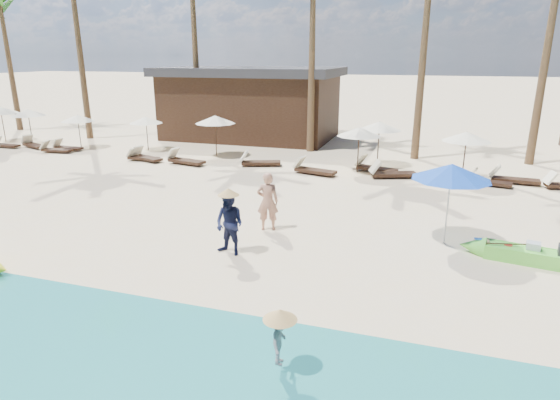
% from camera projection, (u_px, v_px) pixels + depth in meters
% --- Properties ---
extents(ground, '(240.00, 240.00, 0.00)m').
position_uv_depth(ground, '(300.00, 267.00, 11.55)').
color(ground, beige).
rests_on(ground, ground).
extents(green_canoe, '(4.68, 1.09, 0.60)m').
position_uv_depth(green_canoe, '(549.00, 258.00, 11.55)').
color(green_canoe, '#64DD43').
rests_on(green_canoe, ground).
extents(tourist, '(0.73, 0.58, 1.76)m').
position_uv_depth(tourist, '(268.00, 201.00, 13.76)').
color(tourist, tan).
rests_on(tourist, ground).
extents(vendor_green, '(0.95, 0.82, 1.67)m').
position_uv_depth(vendor_green, '(229.00, 224.00, 12.06)').
color(vendor_green, '#141938').
rests_on(vendor_green, ground).
extents(vendor_yellow, '(0.38, 0.59, 0.87)m').
position_uv_depth(vendor_yellow, '(280.00, 340.00, 7.52)').
color(vendor_yellow, gray).
rests_on(vendor_yellow, ground).
extents(blue_umbrella, '(2.09, 2.09, 2.25)m').
position_uv_depth(blue_umbrella, '(452.00, 172.00, 12.42)').
color(blue_umbrella, '#99999E').
rests_on(blue_umbrella, ground).
extents(resort_parasol_0, '(2.01, 2.01, 2.07)m').
position_uv_depth(resort_parasol_0, '(1.00, 110.00, 27.90)').
color(resort_parasol_0, '#321F14').
rests_on(resort_parasol_0, ground).
extents(lounger_0_right, '(1.63, 0.53, 0.55)m').
position_uv_depth(lounger_0_right, '(5.00, 144.00, 26.39)').
color(lounger_0_right, '#321F14').
rests_on(lounger_0_right, ground).
extents(resort_parasol_1, '(1.96, 1.96, 2.02)m').
position_uv_depth(resort_parasol_1, '(28.00, 113.00, 27.10)').
color(resort_parasol_1, '#321F14').
rests_on(resort_parasol_1, ground).
extents(lounger_1_left, '(1.89, 1.13, 0.61)m').
position_uv_depth(lounger_1_left, '(33.00, 144.00, 26.35)').
color(lounger_1_left, '#321F14').
rests_on(lounger_1_left, ground).
extents(lounger_1_right, '(1.70, 0.55, 0.57)m').
position_uv_depth(lounger_1_right, '(67.00, 147.00, 25.63)').
color(lounger_1_right, '#321F14').
rests_on(lounger_1_right, ground).
extents(resort_parasol_2, '(1.80, 1.80, 1.85)m').
position_uv_depth(resort_parasol_2, '(78.00, 118.00, 25.85)').
color(resort_parasol_2, '#321F14').
rests_on(resort_parasol_2, ground).
extents(lounger_2_left, '(1.74, 0.71, 0.57)m').
position_uv_depth(lounger_2_left, '(55.00, 149.00, 25.02)').
color(lounger_2_left, '#321F14').
rests_on(lounger_2_left, ground).
extents(resort_parasol_3, '(1.78, 1.78, 1.83)m').
position_uv_depth(resort_parasol_3, '(146.00, 120.00, 25.24)').
color(resort_parasol_3, '#321F14').
rests_on(resort_parasol_3, ground).
extents(lounger_3_left, '(1.88, 1.12, 0.61)m').
position_uv_depth(lounger_3_left, '(146.00, 157.00, 23.10)').
color(lounger_3_left, '#321F14').
rests_on(lounger_3_left, ground).
extents(lounger_3_right, '(1.66, 0.58, 0.56)m').
position_uv_depth(lounger_3_right, '(142.00, 157.00, 23.10)').
color(lounger_3_right, '#321F14').
rests_on(lounger_3_right, ground).
extents(resort_parasol_4, '(2.04, 2.04, 2.10)m').
position_uv_depth(resort_parasol_4, '(215.00, 120.00, 23.62)').
color(resort_parasol_4, '#321F14').
rests_on(resort_parasol_4, ground).
extents(lounger_4_left, '(2.03, 0.96, 0.66)m').
position_uv_depth(lounger_4_left, '(184.00, 160.00, 22.36)').
color(lounger_4_left, '#321F14').
rests_on(lounger_4_left, ground).
extents(lounger_4_right, '(2.01, 1.18, 0.65)m').
position_uv_depth(lounger_4_right, '(258.00, 161.00, 21.99)').
color(lounger_4_right, '#321F14').
rests_on(lounger_4_right, ground).
extents(resort_parasol_5, '(1.95, 1.95, 2.01)m').
position_uv_depth(resort_parasol_5, '(359.00, 132.00, 20.38)').
color(resort_parasol_5, '#321F14').
rests_on(resort_parasol_5, ground).
extents(lounger_5_left, '(2.00, 1.03, 0.65)m').
position_uv_depth(lounger_5_left, '(313.00, 169.00, 20.49)').
color(lounger_5_left, '#321F14').
rests_on(lounger_5_left, ground).
extents(resort_parasol_6, '(2.03, 2.03, 2.09)m').
position_uv_depth(resort_parasol_6, '(379.00, 126.00, 21.55)').
color(resort_parasol_6, '#321F14').
rests_on(resort_parasol_6, ground).
extents(lounger_6_left, '(1.96, 1.12, 0.64)m').
position_uv_depth(lounger_6_left, '(374.00, 167.00, 20.88)').
color(lounger_6_left, '#321F14').
rests_on(lounger_6_left, ground).
extents(lounger_6_right, '(2.08, 1.25, 0.67)m').
position_uv_depth(lounger_6_right, '(391.00, 173.00, 19.84)').
color(lounger_6_right, '#321F14').
rests_on(lounger_6_right, ground).
extents(resort_parasol_7, '(1.97, 1.97, 2.03)m').
position_uv_depth(resort_parasol_7, '(467.00, 137.00, 19.03)').
color(resort_parasol_7, '#321F14').
rests_on(resort_parasol_7, ground).
extents(lounger_7_left, '(1.75, 0.83, 0.57)m').
position_uv_depth(lounger_7_left, '(487.00, 181.00, 18.69)').
color(lounger_7_left, '#321F14').
rests_on(lounger_7_left, ground).
extents(lounger_7_right, '(1.93, 0.71, 0.64)m').
position_uv_depth(lounger_7_right, '(512.00, 178.00, 19.01)').
color(lounger_7_right, '#321F14').
rests_on(lounger_7_right, ground).
extents(palm_0, '(2.08, 2.08, 9.90)m').
position_uv_depth(palm_0, '(0.00, 5.00, 30.39)').
color(palm_0, brown).
rests_on(palm_0, ground).
extents(pavilion_west, '(10.80, 6.60, 4.30)m').
position_uv_depth(pavilion_west, '(251.00, 102.00, 29.15)').
color(pavilion_west, '#321F14').
rests_on(pavilion_west, ground).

